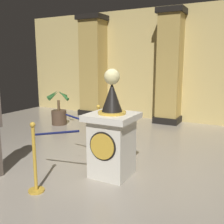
{
  "coord_description": "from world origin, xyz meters",
  "views": [
    {
      "loc": [
        2.32,
        -3.59,
        1.92
      ],
      "look_at": [
        0.31,
        0.15,
        1.1
      ],
      "focal_mm": 42.38,
      "sensor_mm": 36.0,
      "label": 1
    }
  ],
  "objects_px": {
    "stanchion_near": "(99,137)",
    "potted_palm_left": "(59,114)",
    "pedestal_clock": "(112,136)",
    "stanchion_far": "(35,168)"
  },
  "relations": [
    {
      "from": "stanchion_near",
      "to": "potted_palm_left",
      "type": "relative_size",
      "value": 0.97
    },
    {
      "from": "stanchion_near",
      "to": "stanchion_far",
      "type": "distance_m",
      "value": 1.88
    },
    {
      "from": "pedestal_clock",
      "to": "stanchion_near",
      "type": "relative_size",
      "value": 1.73
    },
    {
      "from": "stanchion_near",
      "to": "pedestal_clock",
      "type": "bearing_deg",
      "value": -47.49
    },
    {
      "from": "pedestal_clock",
      "to": "stanchion_far",
      "type": "xyz_separation_m",
      "value": [
        -0.72,
        -1.05,
        -0.31
      ]
    },
    {
      "from": "pedestal_clock",
      "to": "stanchion_near",
      "type": "xyz_separation_m",
      "value": [
        -0.76,
        0.82,
        -0.32
      ]
    },
    {
      "from": "pedestal_clock",
      "to": "stanchion_far",
      "type": "bearing_deg",
      "value": -124.44
    },
    {
      "from": "pedestal_clock",
      "to": "stanchion_far",
      "type": "relative_size",
      "value": 1.69
    },
    {
      "from": "pedestal_clock",
      "to": "stanchion_near",
      "type": "height_order",
      "value": "pedestal_clock"
    },
    {
      "from": "pedestal_clock",
      "to": "stanchion_near",
      "type": "bearing_deg",
      "value": 132.51
    }
  ]
}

